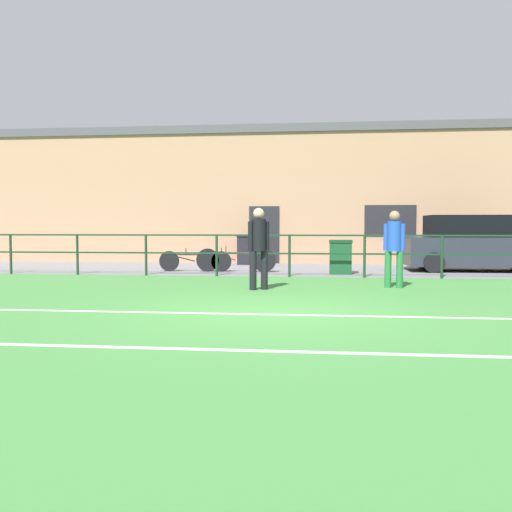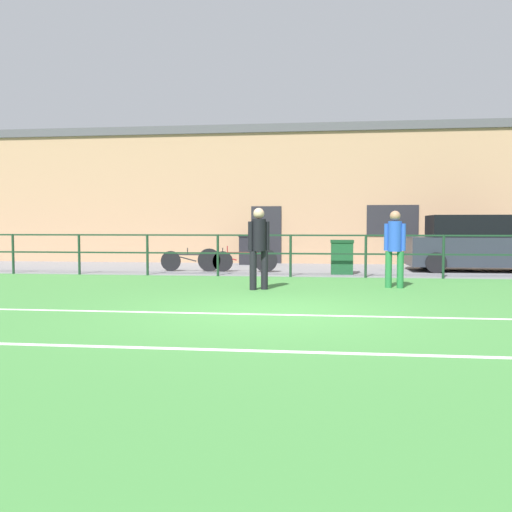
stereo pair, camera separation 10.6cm
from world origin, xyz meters
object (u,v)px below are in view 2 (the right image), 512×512
(bicycle_parked_1, at_px, (237,260))
(player_goalkeeper, at_px, (259,243))
(player_striker, at_px, (395,244))
(trash_bin_1, at_px, (342,257))
(parked_car_red, at_px, (477,245))
(trash_bin_0, at_px, (249,249))
(bicycle_parked_0, at_px, (196,261))

(bicycle_parked_1, bearing_deg, player_goalkeeper, -74.96)
(player_striker, height_order, trash_bin_1, player_striker)
(parked_car_red, xyz_separation_m, trash_bin_0, (-7.18, 2.00, -0.26))
(bicycle_parked_1, xyz_separation_m, trash_bin_0, (-0.06, 3.10, 0.18))
(bicycle_parked_0, bearing_deg, parked_car_red, 7.48)
(trash_bin_1, bearing_deg, parked_car_red, 19.51)
(trash_bin_0, bearing_deg, trash_bin_1, -47.86)
(parked_car_red, bearing_deg, bicycle_parked_1, -171.25)
(trash_bin_0, bearing_deg, player_goalkeeper, -80.75)
(player_striker, bearing_deg, trash_bin_0, -44.40)
(trash_bin_0, relative_size, trash_bin_1, 1.10)
(bicycle_parked_0, bearing_deg, bicycle_parked_1, 0.00)
(player_goalkeeper, bearing_deg, parked_car_red, -165.13)
(player_goalkeeper, relative_size, trash_bin_1, 1.83)
(player_goalkeeper, height_order, trash_bin_0, player_goalkeeper)
(player_goalkeeper, relative_size, parked_car_red, 0.42)
(player_goalkeeper, relative_size, bicycle_parked_0, 0.80)
(player_goalkeeper, relative_size, bicycle_parked_1, 0.74)
(trash_bin_0, xyz_separation_m, trash_bin_1, (3.12, -3.44, -0.05))
(player_goalkeeper, xyz_separation_m, bicycle_parked_1, (-1.13, 4.22, -0.62))
(trash_bin_0, bearing_deg, bicycle_parked_0, -110.75)
(player_striker, bearing_deg, parked_car_red, -109.75)
(bicycle_parked_0, relative_size, trash_bin_1, 2.28)
(player_striker, distance_m, bicycle_parked_1, 5.43)
(player_goalkeeper, xyz_separation_m, parked_car_red, (5.99, 5.32, -0.19))
(player_striker, height_order, bicycle_parked_1, player_striker)
(bicycle_parked_0, relative_size, trash_bin_0, 2.07)
(player_striker, bearing_deg, trash_bin_1, -58.47)
(player_goalkeeper, distance_m, parked_car_red, 8.01)
(bicycle_parked_1, bearing_deg, trash_bin_0, 91.06)
(parked_car_red, relative_size, bicycle_parked_0, 1.89)
(player_goalkeeper, xyz_separation_m, trash_bin_1, (1.92, 3.88, -0.49))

